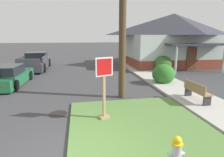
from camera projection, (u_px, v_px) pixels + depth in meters
The scene contains 12 objects.
grass_corner_patch at pixel (140, 127), 6.18m from camera, with size 4.65×5.33×0.08m, color #567F3D.
sidewalk_strip at pixel (170, 85), 11.39m from camera, with size 2.20×19.25×0.12m, color #B2AFA8.
fire_hydrant at pixel (176, 154), 4.09m from camera, with size 0.38×0.34×0.83m.
stop_sign at pixel (104, 90), 6.57m from camera, with size 0.62×0.38×2.23m.
manhole_cover at pixel (58, 114), 7.32m from camera, with size 0.70×0.70×0.02m, color black.
parked_sedan_green at pixel (8, 77), 11.48m from camera, with size 2.09×4.38×1.25m.
pickup_truck_charcoal at pixel (36, 62), 17.05m from camera, with size 2.22×5.62×1.48m.
street_bench at pixel (196, 91), 8.41m from camera, with size 0.45×1.50×0.85m.
utility_pole at pixel (123, 1), 8.29m from camera, with size 1.89×0.33×8.72m.
corner_house at pixel (173, 39), 19.33m from camera, with size 10.02×8.76×5.20m.
shrub_near_porch at pixel (163, 64), 15.68m from camera, with size 1.45×1.45×1.35m, color #346027.
shrub_by_curb at pixel (163, 74), 11.78m from camera, with size 1.41×1.41×1.28m, color #2D6C28.
Camera 1 is at (0.39, -4.04, 3.02)m, focal length 29.81 mm.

